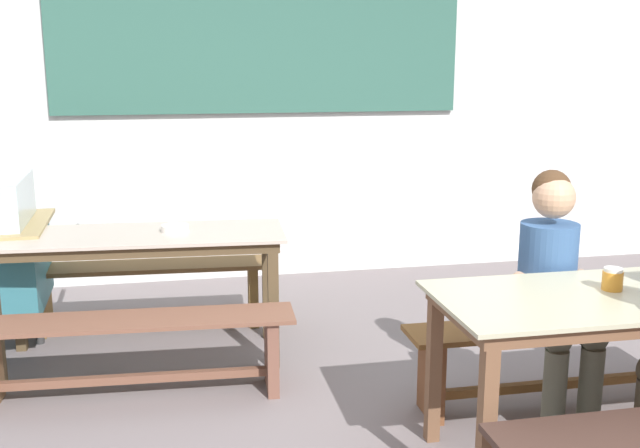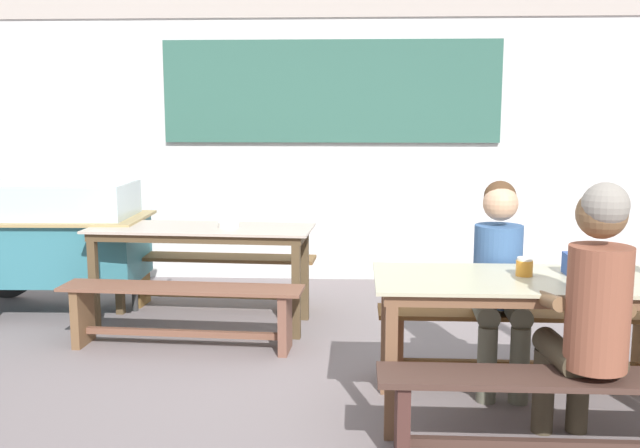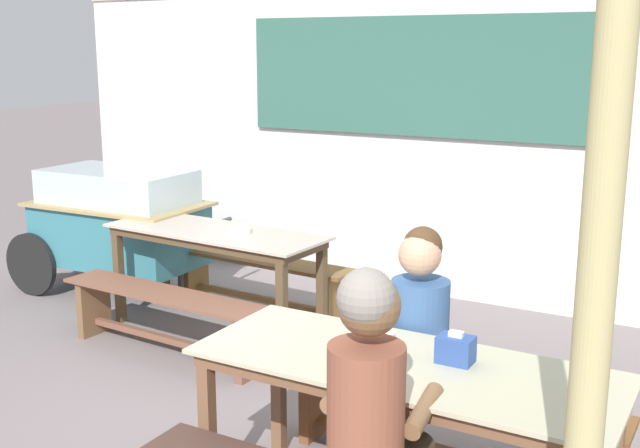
{
  "view_description": "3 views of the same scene",
  "coord_description": "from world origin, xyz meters",
  "px_view_note": "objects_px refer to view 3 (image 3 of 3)",
  "views": [
    {
      "loc": [
        -0.77,
        -3.12,
        1.74
      ],
      "look_at": [
        -0.01,
        0.57,
        0.91
      ],
      "focal_mm": 41.57,
      "sensor_mm": 36.0,
      "label": 1
    },
    {
      "loc": [
        0.19,
        -4.07,
        1.62
      ],
      "look_at": [
        -0.03,
        0.58,
        0.89
      ],
      "focal_mm": 39.82,
      "sensor_mm": 36.0,
      "label": 2
    },
    {
      "loc": [
        2.43,
        -3.29,
        2.06
      ],
      "look_at": [
        0.08,
        0.87,
        0.99
      ],
      "focal_mm": 44.4,
      "sensor_mm": 36.0,
      "label": 3
    }
  ],
  "objects_px": {
    "person_right_near_table": "(412,338)",
    "wooden_support_post": "(592,344)",
    "dining_table_near": "(404,379)",
    "soup_bowl": "(240,231)",
    "tissue_box": "(456,349)",
    "dining_table_far": "(216,242)",
    "bench_far_front": "(166,314)",
    "bench_far_back": "(261,275)",
    "condiment_jar": "(385,343)",
    "food_cart": "(118,220)",
    "person_near_front": "(373,412)",
    "bench_near_back": "(446,415)"
  },
  "relations": [
    {
      "from": "person_right_near_table",
      "to": "wooden_support_post",
      "type": "distance_m",
      "value": 1.74
    },
    {
      "from": "bench_near_back",
      "to": "person_near_front",
      "type": "bearing_deg",
      "value": -85.79
    },
    {
      "from": "bench_near_back",
      "to": "soup_bowl",
      "type": "distance_m",
      "value": 2.28
    },
    {
      "from": "bench_far_back",
      "to": "person_near_front",
      "type": "relative_size",
      "value": 1.22
    },
    {
      "from": "food_cart",
      "to": "person_near_front",
      "type": "distance_m",
      "value": 4.28
    },
    {
      "from": "wooden_support_post",
      "to": "food_cart",
      "type": "bearing_deg",
      "value": 147.64
    },
    {
      "from": "bench_far_back",
      "to": "bench_far_front",
      "type": "distance_m",
      "value": 1.07
    },
    {
      "from": "bench_far_back",
      "to": "bench_far_front",
      "type": "relative_size",
      "value": 0.95
    },
    {
      "from": "tissue_box",
      "to": "dining_table_far",
      "type": "bearing_deg",
      "value": 147.87
    },
    {
      "from": "bench_far_back",
      "to": "soup_bowl",
      "type": "xyz_separation_m",
      "value": [
        0.18,
        -0.52,
        0.49
      ]
    },
    {
      "from": "dining_table_far",
      "to": "bench_far_front",
      "type": "distance_m",
      "value": 0.66
    },
    {
      "from": "bench_near_back",
      "to": "soup_bowl",
      "type": "height_order",
      "value": "soup_bowl"
    },
    {
      "from": "condiment_jar",
      "to": "soup_bowl",
      "type": "xyz_separation_m",
      "value": [
        -1.85,
        1.54,
        -0.03
      ]
    },
    {
      "from": "dining_table_near",
      "to": "soup_bowl",
      "type": "height_order",
      "value": "soup_bowl"
    },
    {
      "from": "food_cart",
      "to": "bench_near_back",
      "type": "bearing_deg",
      "value": -22.09
    },
    {
      "from": "condiment_jar",
      "to": "wooden_support_post",
      "type": "relative_size",
      "value": 0.04
    },
    {
      "from": "bench_far_front",
      "to": "person_near_front",
      "type": "relative_size",
      "value": 1.29
    },
    {
      "from": "bench_far_back",
      "to": "tissue_box",
      "type": "height_order",
      "value": "tissue_box"
    },
    {
      "from": "bench_near_back",
      "to": "food_cart",
      "type": "relative_size",
      "value": 0.96
    },
    {
      "from": "bench_near_back",
      "to": "person_near_front",
      "type": "xyz_separation_m",
      "value": [
        0.07,
        -0.99,
        0.45
      ]
    },
    {
      "from": "dining_table_far",
      "to": "condiment_jar",
      "type": "height_order",
      "value": "condiment_jar"
    },
    {
      "from": "bench_near_back",
      "to": "condiment_jar",
      "type": "height_order",
      "value": "condiment_jar"
    },
    {
      "from": "dining_table_far",
      "to": "bench_far_front",
      "type": "relative_size",
      "value": 1.01
    },
    {
      "from": "condiment_jar",
      "to": "person_near_front",
      "type": "bearing_deg",
      "value": -69.83
    },
    {
      "from": "person_near_front",
      "to": "wooden_support_post",
      "type": "height_order",
      "value": "wooden_support_post"
    },
    {
      "from": "dining_table_near",
      "to": "tissue_box",
      "type": "xyz_separation_m",
      "value": [
        0.19,
        0.1,
        0.14
      ]
    },
    {
      "from": "bench_far_back",
      "to": "soup_bowl",
      "type": "bearing_deg",
      "value": -71.11
    },
    {
      "from": "bench_near_back",
      "to": "soup_bowl",
      "type": "xyz_separation_m",
      "value": [
        -1.96,
        1.06,
        0.49
      ]
    },
    {
      "from": "bench_near_back",
      "to": "tissue_box",
      "type": "bearing_deg",
      "value": -66.86
    },
    {
      "from": "condiment_jar",
      "to": "soup_bowl",
      "type": "relative_size",
      "value": 0.61
    },
    {
      "from": "condiment_jar",
      "to": "soup_bowl",
      "type": "height_order",
      "value": "condiment_jar"
    },
    {
      "from": "bench_far_front",
      "to": "wooden_support_post",
      "type": "bearing_deg",
      "value": -31.13
    },
    {
      "from": "bench_far_front",
      "to": "person_near_front",
      "type": "height_order",
      "value": "person_near_front"
    },
    {
      "from": "wooden_support_post",
      "to": "soup_bowl",
      "type": "bearing_deg",
      "value": 139.75
    },
    {
      "from": "bench_far_back",
      "to": "soup_bowl",
      "type": "distance_m",
      "value": 0.74
    },
    {
      "from": "bench_far_back",
      "to": "food_cart",
      "type": "distance_m",
      "value": 1.38
    },
    {
      "from": "person_near_front",
      "to": "soup_bowl",
      "type": "height_order",
      "value": "person_near_front"
    },
    {
      "from": "dining_table_far",
      "to": "bench_near_back",
      "type": "xyz_separation_m",
      "value": [
        2.17,
        -1.05,
        -0.38
      ]
    },
    {
      "from": "tissue_box",
      "to": "soup_bowl",
      "type": "relative_size",
      "value": 0.91
    },
    {
      "from": "dining_table_near",
      "to": "bench_far_back",
      "type": "xyz_separation_m",
      "value": [
        -2.14,
        2.11,
        -0.39
      ]
    },
    {
      "from": "bench_near_back",
      "to": "wooden_support_post",
      "type": "relative_size",
      "value": 0.67
    },
    {
      "from": "person_right_near_table",
      "to": "person_near_front",
      "type": "bearing_deg",
      "value": -75.9
    },
    {
      "from": "dining_table_far",
      "to": "person_right_near_table",
      "type": "bearing_deg",
      "value": -29.15
    },
    {
      "from": "food_cart",
      "to": "bench_far_back",
      "type": "bearing_deg",
      "value": 7.38
    },
    {
      "from": "dining_table_near",
      "to": "bench_far_front",
      "type": "bearing_deg",
      "value": 154.53
    },
    {
      "from": "person_near_front",
      "to": "wooden_support_post",
      "type": "bearing_deg",
      "value": -23.85
    },
    {
      "from": "condiment_jar",
      "to": "wooden_support_post",
      "type": "bearing_deg",
      "value": -41.0
    },
    {
      "from": "dining_table_far",
      "to": "bench_far_back",
      "type": "bearing_deg",
      "value": 86.56
    },
    {
      "from": "bench_far_back",
      "to": "soup_bowl",
      "type": "relative_size",
      "value": 9.99
    },
    {
      "from": "bench_far_back",
      "to": "person_right_near_table",
      "type": "height_order",
      "value": "person_right_near_table"
    }
  ]
}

